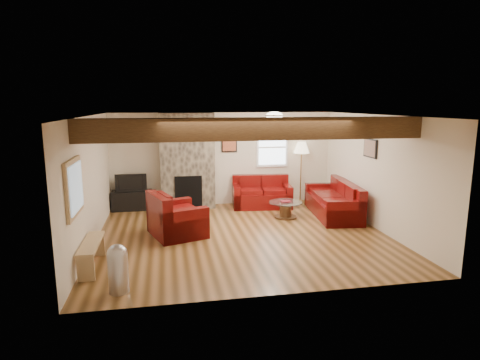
# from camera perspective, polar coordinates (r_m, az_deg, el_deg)

# --- Properties ---
(room) EXTENTS (8.00, 8.00, 8.00)m
(room) POSITION_cam_1_polar(r_m,az_deg,el_deg) (8.24, 0.40, 0.45)
(room) COLOR #543716
(room) RESTS_ON ground
(floor) EXTENTS (6.00, 6.00, 0.00)m
(floor) POSITION_cam_1_polar(r_m,az_deg,el_deg) (8.56, 0.39, -7.81)
(floor) COLOR #543716
(floor) RESTS_ON ground
(oak_beam) EXTENTS (6.00, 0.36, 0.38)m
(oak_beam) POSITION_cam_1_polar(r_m,az_deg,el_deg) (6.90, 2.40, 7.28)
(oak_beam) COLOR black
(oak_beam) RESTS_ON room
(chimney_breast) EXTENTS (1.40, 0.67, 2.50)m
(chimney_breast) POSITION_cam_1_polar(r_m,az_deg,el_deg) (10.58, -7.51, 2.50)
(chimney_breast) COLOR #38322B
(chimney_breast) RESTS_ON floor
(back_window) EXTENTS (0.90, 0.08, 1.10)m
(back_window) POSITION_cam_1_polar(r_m,az_deg,el_deg) (11.12, 4.61, 4.68)
(back_window) COLOR white
(back_window) RESTS_ON room
(hatch_window) EXTENTS (0.08, 1.00, 0.90)m
(hatch_window) POSITION_cam_1_polar(r_m,az_deg,el_deg) (6.74, -22.49, -1.00)
(hatch_window) COLOR #A88358
(hatch_window) RESTS_ON room
(ceiling_dome) EXTENTS (0.40, 0.40, 0.18)m
(ceiling_dome) POSITION_cam_1_polar(r_m,az_deg,el_deg) (9.20, 4.92, 8.95)
(ceiling_dome) COLOR white
(ceiling_dome) RESTS_ON room
(artwork_back) EXTENTS (0.42, 0.06, 0.52)m
(artwork_back) POSITION_cam_1_polar(r_m,az_deg,el_deg) (10.85, -1.54, 5.36)
(artwork_back) COLOR black
(artwork_back) RESTS_ON room
(artwork_right) EXTENTS (0.06, 0.55, 0.42)m
(artwork_right) POSITION_cam_1_polar(r_m,az_deg,el_deg) (9.46, 17.99, 4.32)
(artwork_right) COLOR black
(artwork_right) RESTS_ON room
(sofa_three) EXTENTS (1.15, 2.26, 0.84)m
(sofa_three) POSITION_cam_1_polar(r_m,az_deg,el_deg) (10.17, 13.06, -2.62)
(sofa_three) COLOR #4C0508
(sofa_three) RESTS_ON floor
(loveseat) EXTENTS (1.63, 1.05, 0.82)m
(loveseat) POSITION_cam_1_polar(r_m,az_deg,el_deg) (10.75, 3.12, -1.69)
(loveseat) COLOR #4C0508
(loveseat) RESTS_ON floor
(armchair_red) EXTENTS (1.29, 1.38, 0.91)m
(armchair_red) POSITION_cam_1_polar(r_m,az_deg,el_deg) (8.53, -8.95, -4.80)
(armchair_red) COLOR #4C0508
(armchair_red) RESTS_ON floor
(coffee_table) EXTENTS (0.80, 0.80, 0.42)m
(coffee_table) POSITION_cam_1_polar(r_m,az_deg,el_deg) (9.83, 6.49, -4.22)
(coffee_table) COLOR #412B15
(coffee_table) RESTS_ON floor
(tv_cabinet) EXTENTS (1.02, 0.41, 0.51)m
(tv_cabinet) POSITION_cam_1_polar(r_m,az_deg,el_deg) (10.82, -15.09, -2.80)
(tv_cabinet) COLOR black
(tv_cabinet) RESTS_ON floor
(television) EXTENTS (0.79, 0.10, 0.46)m
(television) POSITION_cam_1_polar(r_m,az_deg,el_deg) (10.72, -15.22, -0.30)
(television) COLOR black
(television) RESTS_ON tv_cabinet
(floor_lamp) EXTENTS (0.43, 0.43, 1.69)m
(floor_lamp) POSITION_cam_1_polar(r_m,az_deg,el_deg) (11.21, 8.74, 4.11)
(floor_lamp) COLOR tan
(floor_lamp) RESTS_ON floor
(pine_bench) EXTENTS (0.28, 1.19, 0.45)m
(pine_bench) POSITION_cam_1_polar(r_m,az_deg,el_deg) (7.31, -20.33, -9.96)
(pine_bench) COLOR #A88358
(pine_bench) RESTS_ON floor
(pedal_bin) EXTENTS (0.38, 0.38, 0.74)m
(pedal_bin) POSITION_cam_1_polar(r_m,az_deg,el_deg) (6.24, -16.95, -11.95)
(pedal_bin) COLOR #B1B1B6
(pedal_bin) RESTS_ON floor
(coal_bucket) EXTENTS (0.34, 0.34, 0.32)m
(coal_bucket) POSITION_cam_1_polar(r_m,az_deg,el_deg) (10.42, -8.96, -3.61)
(coal_bucket) COLOR slate
(coal_bucket) RESTS_ON floor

